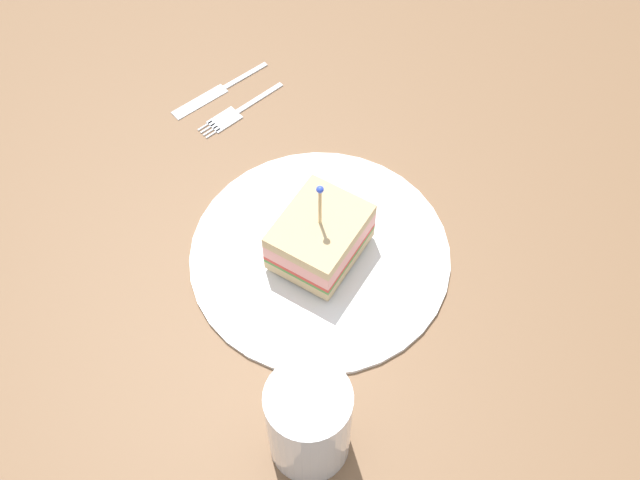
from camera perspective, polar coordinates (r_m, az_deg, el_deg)
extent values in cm
cube|color=brown|center=(79.53, 0.00, -1.56)|extent=(118.74, 118.74, 2.00)
cylinder|color=white|center=(78.27, 0.00, -0.99)|extent=(26.18, 26.18, 0.98)
cube|color=tan|center=(77.50, -0.02, -0.36)|extent=(9.09, 7.40, 1.24)
cube|color=#478438|center=(76.81, -0.03, -0.03)|extent=(9.09, 7.40, 0.40)
cube|color=red|center=(76.44, -0.03, 0.15)|extent=(9.09, 7.40, 0.50)
cube|color=#E59389|center=(75.52, -0.03, 0.61)|extent=(9.09, 7.40, 1.71)
cube|color=tan|center=(74.29, -0.03, 1.24)|extent=(9.09, 7.40, 1.24)
cylinder|color=tan|center=(71.92, -0.03, 2.53)|extent=(0.30, 0.30, 5.78)
sphere|color=blue|center=(69.59, -0.03, 3.92)|extent=(0.70, 0.70, 0.70)
cylinder|color=silver|center=(66.40, -0.81, -13.46)|extent=(6.17, 6.17, 8.55)
cylinder|color=white|center=(65.41, -0.82, -13.16)|extent=(7.01, 7.01, 10.66)
cube|color=silver|center=(92.03, -4.44, 10.35)|extent=(6.48, 2.57, 0.35)
cube|color=silver|center=(90.12, -6.98, 8.74)|extent=(4.10, 3.19, 0.35)
cube|color=silver|center=(89.81, -8.39, 8.28)|extent=(1.96, 0.78, 0.35)
cube|color=silver|center=(89.52, -8.20, 8.11)|extent=(1.96, 0.78, 0.35)
cube|color=silver|center=(89.23, -8.01, 7.93)|extent=(1.96, 0.78, 0.35)
cube|color=silver|center=(88.94, -7.81, 7.75)|extent=(1.96, 0.78, 0.35)
cube|color=silver|center=(94.34, -5.89, 11.66)|extent=(7.58, 3.19, 0.35)
cube|color=silver|center=(92.39, -8.78, 9.98)|extent=(7.10, 3.76, 0.24)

